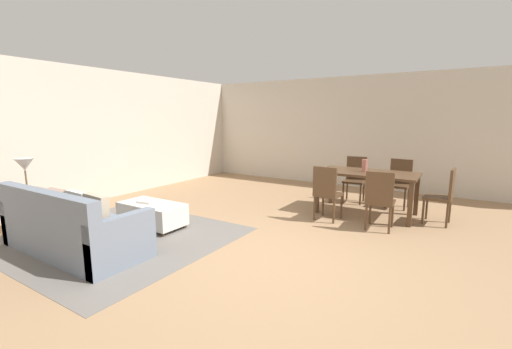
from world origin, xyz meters
TOP-DOWN VIEW (x-y plane):
  - ground_plane at (0.00, 0.00)m, footprint 10.80×10.80m
  - wall_back at (0.00, 5.00)m, footprint 9.00×0.12m
  - wall_left at (-4.50, 0.50)m, footprint 0.12×11.00m
  - area_rug at (-2.14, -0.47)m, footprint 3.00×2.80m
  - couch at (-2.18, -1.11)m, footprint 2.07×0.85m
  - ottoman_table at (-2.10, 0.12)m, footprint 1.06×0.54m
  - side_table at (-3.52, -1.00)m, footprint 0.40×0.40m
  - table_lamp at (-3.52, -1.00)m, footprint 0.26×0.26m
  - dining_table at (0.55, 2.67)m, footprint 1.68×0.88m
  - dining_chair_near_left at (0.10, 1.90)m, footprint 0.42×0.42m
  - dining_chair_near_right at (0.96, 1.85)m, footprint 0.42×0.42m
  - dining_chair_far_left at (0.13, 3.45)m, footprint 0.43×0.43m
  - dining_chair_far_right at (0.97, 3.49)m, footprint 0.42×0.42m
  - dining_chair_head_east at (1.76, 2.69)m, footprint 0.42×0.42m
  - vase_centerpiece at (0.50, 2.67)m, footprint 0.09×0.09m
  - book_on_ottoman at (-2.20, 0.10)m, footprint 0.29×0.24m

SIDE VIEW (x-z plane):
  - ground_plane at x=0.00m, z-range 0.00..0.00m
  - area_rug at x=-2.14m, z-range 0.00..0.01m
  - ottoman_table at x=-2.10m, z-range 0.03..0.41m
  - couch at x=-2.18m, z-range -0.13..0.73m
  - book_on_ottoman at x=-2.20m, z-range 0.39..0.42m
  - side_table at x=-3.52m, z-range 0.17..0.76m
  - dining_chair_near_left at x=0.10m, z-range 0.06..0.98m
  - dining_chair_near_right at x=0.96m, z-range 0.06..0.98m
  - dining_chair_far_left at x=0.13m, z-range 0.06..0.98m
  - dining_chair_far_right at x=0.97m, z-range 0.06..0.98m
  - dining_chair_head_east at x=1.76m, z-range 0.06..0.98m
  - dining_table at x=0.55m, z-range 0.29..1.05m
  - vase_centerpiece at x=0.50m, z-range 0.76..0.98m
  - table_lamp at x=-3.52m, z-range 0.74..1.26m
  - wall_back at x=0.00m, z-range 0.00..2.70m
  - wall_left at x=-4.50m, z-range 0.00..2.70m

